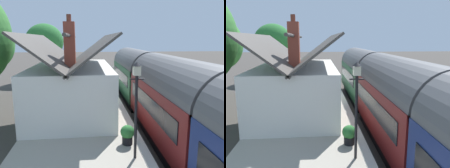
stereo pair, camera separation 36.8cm
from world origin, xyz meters
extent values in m
plane|color=#423D38|center=(0.00, 0.00, 0.00)|extent=(160.00, 160.00, 0.00)
cube|color=#A39B8C|center=(0.00, 3.66, 0.46)|extent=(32.00, 5.33, 0.92)
cube|color=beige|center=(0.00, 1.18, 0.93)|extent=(32.00, 0.36, 0.02)
cube|color=gray|center=(0.00, -1.62, 0.07)|extent=(52.00, 0.08, 0.14)
cube|color=gray|center=(0.00, -0.18, 0.07)|extent=(52.00, 0.08, 0.14)
cube|color=black|center=(2.83, -0.90, 0.35)|extent=(7.97, 2.29, 0.70)
cube|color=#1E4C2D|center=(2.83, -0.90, 1.85)|extent=(8.66, 2.70, 2.30)
cylinder|color=#515154|center=(2.83, -0.90, 3.00)|extent=(8.66, 2.65, 2.65)
cube|color=black|center=(2.83, 0.47, 2.14)|extent=(7.36, 0.03, 0.80)
cylinder|color=black|center=(5.43, -0.90, 0.35)|extent=(0.70, 2.16, 0.70)
cylinder|color=black|center=(0.23, -0.90, 0.35)|extent=(0.70, 2.16, 0.70)
cube|color=black|center=(7.18, -0.90, 2.25)|extent=(0.04, 2.16, 0.90)
cylinder|color=#F2EDCC|center=(7.20, -0.90, 1.27)|extent=(0.06, 0.24, 0.24)
cube|color=red|center=(7.24, -0.90, 0.82)|extent=(0.16, 2.56, 0.24)
cube|color=black|center=(-6.15, -0.90, 0.35)|extent=(7.64, 2.29, 0.70)
cube|color=maroon|center=(-6.15, -0.90, 1.85)|extent=(8.31, 2.70, 2.30)
cylinder|color=#515154|center=(-6.15, -0.90, 3.00)|extent=(8.31, 2.65, 2.65)
cube|color=black|center=(-6.15, 0.47, 2.14)|extent=(7.06, 0.03, 0.80)
cylinder|color=black|center=(-3.66, -0.90, 0.35)|extent=(0.70, 2.16, 0.70)
cylinder|color=black|center=(-8.64, -0.90, 0.35)|extent=(0.70, 2.16, 0.70)
cube|color=white|center=(-3.12, 4.17, 2.29)|extent=(7.59, 4.36, 2.73)
cube|color=#47423D|center=(-3.12, 3.08, 4.48)|extent=(8.09, 2.44, 1.89)
cube|color=#47423D|center=(-3.12, 5.26, 4.48)|extent=(8.09, 2.44, 1.89)
cylinder|color=#47423D|center=(-3.12, 4.17, 5.31)|extent=(8.09, 0.16, 0.16)
cube|color=brown|center=(-4.29, 4.17, 4.83)|extent=(0.56, 0.56, 2.36)
cylinder|color=brown|center=(-4.29, 4.17, 6.19)|extent=(0.24, 0.24, 0.36)
cube|color=slate|center=(-2.69, 1.97, 1.97)|extent=(0.90, 0.06, 2.10)
cube|color=slate|center=(-4.09, 1.97, 2.62)|extent=(0.80, 0.05, 1.10)
cube|color=slate|center=(-1.29, 1.97, 2.62)|extent=(0.80, 0.05, 1.10)
cube|color=teal|center=(9.60, 2.79, 1.37)|extent=(1.42, 0.46, 0.06)
cube|color=teal|center=(9.60, 2.61, 1.60)|extent=(1.40, 0.16, 0.40)
cube|color=black|center=(9.04, 2.81, 1.14)|extent=(0.08, 0.36, 0.44)
cube|color=black|center=(10.16, 2.76, 1.14)|extent=(0.08, 0.36, 0.44)
cube|color=teal|center=(6.95, 2.79, 1.37)|extent=(1.42, 0.46, 0.06)
cube|color=teal|center=(6.96, 2.61, 1.60)|extent=(1.40, 0.17, 0.40)
cube|color=black|center=(6.39, 2.76, 1.14)|extent=(0.08, 0.36, 0.44)
cube|color=black|center=(7.51, 2.81, 1.14)|extent=(0.08, 0.36, 0.44)
cylinder|color=black|center=(-7.74, 1.73, 1.08)|extent=(0.43, 0.43, 0.33)
ellipsoid|color=#2D7233|center=(-7.74, 1.73, 1.45)|extent=(0.57, 0.57, 0.55)
cone|color=black|center=(6.89, 4.76, 1.09)|extent=(0.41, 0.41, 0.33)
cylinder|color=black|center=(6.89, 4.76, 0.95)|extent=(0.23, 0.23, 0.06)
ellipsoid|color=#2D7233|center=(6.89, 4.76, 1.44)|extent=(0.52, 0.52, 0.44)
cube|color=#9E5138|center=(11.51, 5.66, 1.08)|extent=(0.95, 0.32, 0.32)
ellipsoid|color=olive|center=(11.51, 5.66, 1.36)|extent=(0.85, 0.29, 0.29)
cylinder|color=black|center=(-8.85, 1.66, 2.44)|extent=(0.10, 0.10, 3.05)
cylinder|color=black|center=(-8.85, 1.66, 3.82)|extent=(0.05, 0.50, 0.05)
cube|color=beige|center=(-8.85, 1.66, 4.11)|extent=(0.24, 0.24, 0.32)
cone|color=black|center=(-8.85, 1.66, 4.33)|extent=(0.32, 0.32, 0.14)
cylinder|color=black|center=(2.68, 1.87, 1.47)|extent=(0.06, 0.06, 1.10)
cylinder|color=black|center=(3.28, 1.87, 1.47)|extent=(0.06, 0.06, 1.10)
cube|color=maroon|center=(2.98, 1.87, 2.24)|extent=(0.90, 0.06, 0.44)
cube|color=black|center=(2.98, 1.87, 2.24)|extent=(0.96, 0.03, 0.50)
cylinder|color=#4C3828|center=(13.00, 8.50, 1.68)|extent=(0.31, 0.31, 3.35)
ellipsoid|color=#2D7233|center=(13.00, 8.50, 4.89)|extent=(4.37, 4.66, 4.40)
camera|label=1|loc=(-16.10, 3.32, 5.12)|focal=35.76mm
camera|label=2|loc=(-16.14, 2.95, 5.12)|focal=35.76mm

